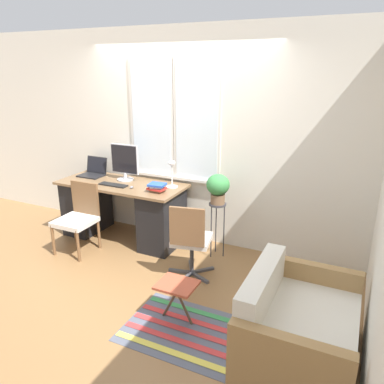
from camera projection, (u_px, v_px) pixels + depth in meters
name	position (u px, v px, depth m)	size (l,w,h in m)	color
ground_plane	(154.00, 259.00, 4.55)	(14.00, 14.00, 0.00)	olive
wall_back_with_window	(182.00, 137.00, 4.79)	(9.00, 0.12, 2.70)	white
desk	(123.00, 209.00, 5.00)	(1.70, 0.70, 0.78)	brown
laptop	(93.00, 172.00, 5.21)	(0.34, 0.29, 0.25)	black
monitor	(125.00, 162.00, 4.94)	(0.41, 0.22, 0.48)	silver
keyboard	(113.00, 185.00, 4.78)	(0.39, 0.11, 0.02)	black
mouse	(132.00, 187.00, 4.66)	(0.04, 0.06, 0.03)	slate
desk_lamp	(172.00, 171.00, 4.65)	(0.14, 0.14, 0.34)	white
book_stack	(157.00, 187.00, 4.53)	(0.22, 0.18, 0.10)	olive
desk_chair_wooden	(78.00, 216.00, 4.65)	(0.45, 0.46, 0.85)	brown
office_chair_swivel	(190.00, 239.00, 4.01)	(0.52, 0.51, 0.87)	#47474C
couch_loveseat	(296.00, 329.00, 2.93)	(0.81, 1.13, 0.72)	white
plant_stand	(217.00, 212.00, 4.47)	(0.21, 0.21, 0.68)	#333338
potted_plant	(218.00, 187.00, 4.36)	(0.27, 0.27, 0.36)	brown
floor_rug_striped	(195.00, 333.00, 3.27)	(1.25, 0.79, 0.01)	#565B6B
folding_stool	(177.00, 288.00, 3.34)	(0.34, 0.29, 0.39)	#B24C33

